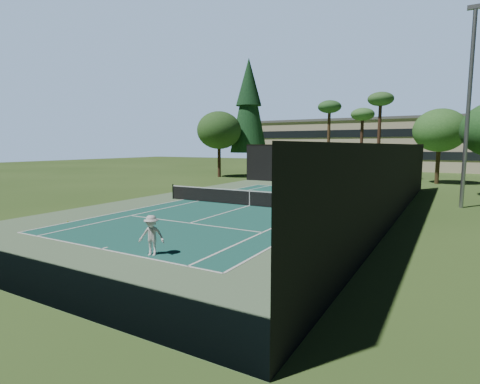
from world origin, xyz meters
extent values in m
plane|color=#34531F|center=(0.00, 0.00, 0.00)|extent=(160.00, 160.00, 0.00)
cube|color=#5C7C57|center=(0.00, 0.00, 0.01)|extent=(18.00, 32.00, 0.01)
cube|color=#1C5B50|center=(0.00, 0.00, 0.01)|extent=(10.97, 23.77, 0.01)
cube|color=white|center=(0.00, -11.88, 0.02)|extent=(10.97, 0.10, 0.01)
cube|color=white|center=(0.00, 11.88, 0.02)|extent=(10.97, 0.10, 0.01)
cube|color=white|center=(0.00, -6.40, 0.02)|extent=(8.23, 0.10, 0.01)
cube|color=white|center=(0.00, 6.40, 0.02)|extent=(8.23, 0.10, 0.01)
cube|color=white|center=(-5.49, 0.00, 0.02)|extent=(0.10, 23.77, 0.01)
cube|color=white|center=(5.49, 0.00, 0.02)|extent=(0.10, 23.77, 0.01)
cube|color=white|center=(-4.12, 0.00, 0.02)|extent=(0.10, 23.77, 0.01)
cube|color=white|center=(4.12, 0.00, 0.02)|extent=(0.10, 23.77, 0.01)
cube|color=white|center=(0.00, 0.00, 0.02)|extent=(0.10, 12.80, 0.01)
cube|color=white|center=(0.00, -11.73, 0.02)|extent=(0.10, 0.30, 0.01)
cube|color=white|center=(0.00, 11.73, 0.02)|extent=(0.10, 0.30, 0.01)
cylinder|color=black|center=(-6.40, 0.00, 0.55)|extent=(0.10, 0.10, 1.10)
cylinder|color=black|center=(6.40, 0.00, 0.55)|extent=(0.10, 0.10, 1.10)
cube|color=black|center=(0.00, 0.00, 0.50)|extent=(12.80, 0.02, 0.92)
cube|color=white|center=(0.00, 0.00, 0.98)|extent=(12.80, 0.04, 0.07)
cube|color=white|center=(0.00, 0.00, 0.50)|extent=(0.05, 0.03, 0.92)
cube|color=black|center=(0.00, 16.00, 2.00)|extent=(18.00, 0.04, 4.00)
cube|color=black|center=(9.00, 0.00, 2.00)|extent=(0.04, 32.00, 4.00)
cube|color=black|center=(-9.00, 0.00, 2.00)|extent=(0.04, 32.00, 4.00)
cube|color=black|center=(0.00, 16.00, 4.00)|extent=(18.00, 0.06, 0.06)
imported|color=silver|center=(2.22, -11.49, 0.73)|extent=(1.08, 0.86, 1.46)
sphere|color=#B4D02F|center=(-5.64, -9.26, 0.04)|extent=(0.07, 0.07, 0.07)
sphere|color=yellow|center=(-1.41, 4.02, 0.04)|extent=(0.07, 0.07, 0.07)
sphere|color=#CED730|center=(0.38, 2.27, 0.04)|extent=(0.07, 0.07, 0.07)
sphere|color=#C6DA31|center=(-4.07, 4.09, 0.03)|extent=(0.06, 0.06, 0.06)
cube|color=beige|center=(-0.82, 15.24, 0.45)|extent=(1.50, 0.45, 0.05)
cube|color=beige|center=(-0.82, 15.44, 0.75)|extent=(1.50, 0.06, 0.55)
cube|color=black|center=(-1.42, 15.24, 0.21)|extent=(0.06, 0.40, 0.42)
cube|color=black|center=(-0.22, 15.24, 0.21)|extent=(0.06, 0.40, 0.42)
cylinder|color=black|center=(-0.13, 15.36, 0.45)|extent=(0.52, 0.52, 0.90)
cylinder|color=black|center=(-0.13, 15.36, 0.92)|extent=(0.56, 0.56, 0.05)
cylinder|color=#482F1F|center=(-12.00, 22.00, 1.80)|extent=(0.50, 0.50, 3.60)
cone|color=#163D1D|center=(-12.00, 22.00, 9.00)|extent=(4.80, 4.80, 12.00)
cone|color=#13351B|center=(-12.00, 22.00, 12.00)|extent=(3.30, 3.30, 6.00)
cylinder|color=#4C3520|center=(-2.00, 24.00, 4.28)|extent=(0.36, 0.36, 8.55)
ellipsoid|color=#2B5C29|center=(-2.00, 24.00, 8.55)|extent=(2.80, 2.80, 1.54)
cylinder|color=#40271B|center=(1.50, 26.00, 3.83)|extent=(0.36, 0.36, 7.65)
ellipsoid|color=#3A7132|center=(1.50, 26.00, 7.65)|extent=(2.80, 2.80, 1.54)
cylinder|color=#42281C|center=(4.00, 23.00, 4.50)|extent=(0.36, 0.36, 9.00)
ellipsoid|color=#32612B|center=(4.00, 23.00, 9.00)|extent=(2.80, 2.80, 1.54)
cylinder|color=#44321D|center=(10.00, 22.00, 1.76)|extent=(0.40, 0.40, 3.52)
ellipsoid|color=#306527|center=(10.00, 22.00, 5.44)|extent=(5.12, 5.12, 4.35)
cylinder|color=#462C1E|center=(-14.00, 18.00, 1.87)|extent=(0.40, 0.40, 3.74)
ellipsoid|color=#28521F|center=(-14.00, 18.00, 5.78)|extent=(5.44, 5.44, 4.62)
cube|color=#C2B396|center=(0.00, 46.00, 4.00)|extent=(40.00, 12.00, 8.00)
cube|color=#59595B|center=(0.00, 46.00, 8.10)|extent=(40.50, 12.50, 0.40)
cube|color=black|center=(0.00, 39.95, 2.40)|extent=(38.00, 0.15, 1.20)
cube|color=black|center=(0.00, 39.95, 5.80)|extent=(38.00, 0.15, 1.20)
cylinder|color=gray|center=(12.00, 6.00, 6.00)|extent=(0.24, 0.24, 12.00)
cube|color=gray|center=(12.00, 6.00, 12.10)|extent=(0.90, 0.25, 0.25)
camera|label=1|loc=(11.44, -21.25, 3.93)|focal=28.00mm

